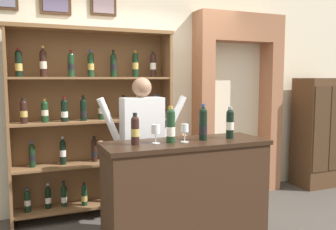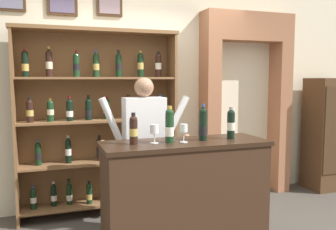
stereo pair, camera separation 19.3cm
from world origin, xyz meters
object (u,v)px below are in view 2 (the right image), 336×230
(side_cabinet, at_px, (329,134))
(tasting_bottle_vin_santo, at_px, (231,123))
(wine_shelf, at_px, (98,117))
(wine_glass_center, at_px, (184,129))
(wine_glass_left, at_px, (154,130))
(tasting_bottle_rosso, at_px, (170,125))
(shopkeeper, at_px, (144,138))
(tasting_bottle_prosecco, at_px, (203,124))
(tasting_counter, at_px, (185,198))
(tasting_bottle_chianti, at_px, (134,129))

(side_cabinet, relative_size, tasting_bottle_vin_santo, 5.35)
(wine_shelf, xyz_separation_m, wine_glass_center, (0.57, -1.30, 0.01))
(wine_glass_left, bearing_deg, tasting_bottle_vin_santo, -1.07)
(side_cabinet, height_order, wine_glass_center, side_cabinet)
(side_cabinet, height_order, tasting_bottle_rosso, side_cabinet)
(tasting_bottle_rosso, bearing_deg, side_cabinet, 22.02)
(shopkeeper, distance_m, tasting_bottle_prosecco, 0.72)
(tasting_bottle_prosecco, bearing_deg, tasting_bottle_vin_santo, -1.40)
(tasting_counter, relative_size, wine_glass_left, 9.11)
(side_cabinet, distance_m, tasting_bottle_chianti, 3.42)
(shopkeeper, xyz_separation_m, tasting_bottle_rosso, (0.07, -0.58, 0.20))
(shopkeeper, bearing_deg, tasting_bottle_vin_santo, -40.43)
(tasting_counter, height_order, tasting_bottle_vin_santo, tasting_bottle_vin_santo)
(tasting_counter, height_order, wine_glass_center, wine_glass_center)
(tasting_bottle_chianti, bearing_deg, tasting_bottle_prosecco, -1.58)
(wine_glass_left, bearing_deg, tasting_bottle_rosso, -5.63)
(tasting_bottle_chianti, xyz_separation_m, tasting_bottle_prosecco, (0.65, -0.02, 0.02))
(shopkeeper, xyz_separation_m, tasting_bottle_chianti, (-0.25, -0.56, 0.18))
(tasting_counter, relative_size, tasting_bottle_rosso, 4.66)
(wine_shelf, distance_m, wine_glass_center, 1.42)
(side_cabinet, bearing_deg, tasting_bottle_chianti, -160.38)
(tasting_bottle_prosecco, distance_m, wine_glass_center, 0.21)
(wine_shelf, bearing_deg, tasting_bottle_vin_santo, -50.54)
(side_cabinet, relative_size, tasting_bottle_rosso, 4.97)
(tasting_counter, height_order, wine_glass_left, wine_glass_left)
(side_cabinet, relative_size, tasting_counter, 1.06)
(side_cabinet, height_order, wine_glass_left, side_cabinet)
(tasting_counter, height_order, tasting_bottle_rosso, tasting_bottle_rosso)
(side_cabinet, height_order, tasting_counter, side_cabinet)
(shopkeeper, bearing_deg, wine_glass_center, -72.22)
(tasting_bottle_chianti, xyz_separation_m, tasting_bottle_rosso, (0.32, -0.02, 0.02))
(wine_glass_center, bearing_deg, tasting_bottle_vin_santo, 3.30)
(side_cabinet, bearing_deg, shopkeeper, -168.78)
(wine_shelf, bearing_deg, tasting_counter, -64.73)
(tasting_counter, height_order, tasting_bottle_prosecco, tasting_bottle_prosecco)
(tasting_bottle_prosecco, bearing_deg, wine_shelf, 121.16)
(tasting_bottle_rosso, bearing_deg, tasting_bottle_prosecco, 1.13)
(tasting_counter, xyz_separation_m, tasting_bottle_vin_santo, (0.45, -0.01, 0.67))
(tasting_bottle_chianti, distance_m, tasting_bottle_prosecco, 0.65)
(wine_shelf, distance_m, tasting_bottle_prosecco, 1.48)
(wine_shelf, distance_m, side_cabinet, 3.34)
(tasting_bottle_vin_santo, bearing_deg, tasting_bottle_chianti, 178.48)
(tasting_bottle_vin_santo, bearing_deg, tasting_bottle_rosso, 179.95)
(tasting_bottle_prosecco, bearing_deg, tasting_bottle_chianti, 178.42)
(tasting_bottle_vin_santo, distance_m, wine_glass_center, 0.49)
(shopkeeper, relative_size, tasting_bottle_chianti, 5.91)
(tasting_bottle_chianti, bearing_deg, tasting_counter, -1.48)
(shopkeeper, height_order, tasting_bottle_prosecco, shopkeeper)
(tasting_bottle_prosecco, bearing_deg, tasting_counter, 178.15)
(tasting_counter, bearing_deg, tasting_bottle_vin_santo, -1.57)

